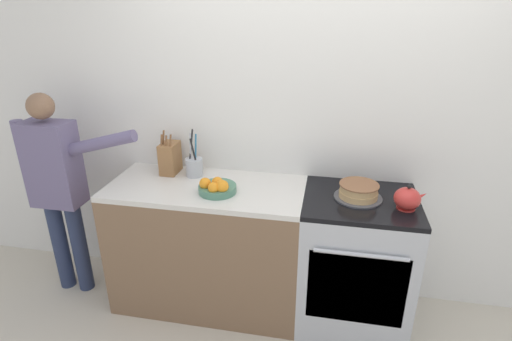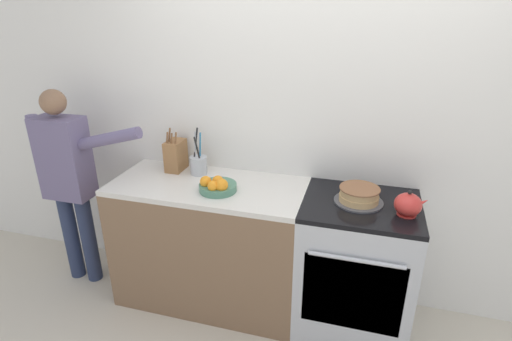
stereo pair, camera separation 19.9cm
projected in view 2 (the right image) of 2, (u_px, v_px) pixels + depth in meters
wall_back at (319, 124)px, 2.63m from camera, size 8.00×0.04×2.60m
counter_cabinet at (211, 243)px, 2.84m from camera, size 1.30×0.60×0.92m
stove_range at (355, 266)px, 2.58m from camera, size 0.70×0.64×0.92m
layer_cake at (359, 195)px, 2.40m from camera, size 0.29×0.29×0.10m
tea_kettle at (408, 205)px, 2.25m from camera, size 0.19×0.15×0.15m
knife_block at (176, 155)px, 2.86m from camera, size 0.11×0.17×0.31m
utensil_crock at (198, 164)px, 2.80m from camera, size 0.12×0.12×0.33m
fruit_bowl at (216, 186)px, 2.54m from camera, size 0.24×0.24×0.11m
person_baker at (68, 174)px, 2.88m from camera, size 0.89×0.20×1.51m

